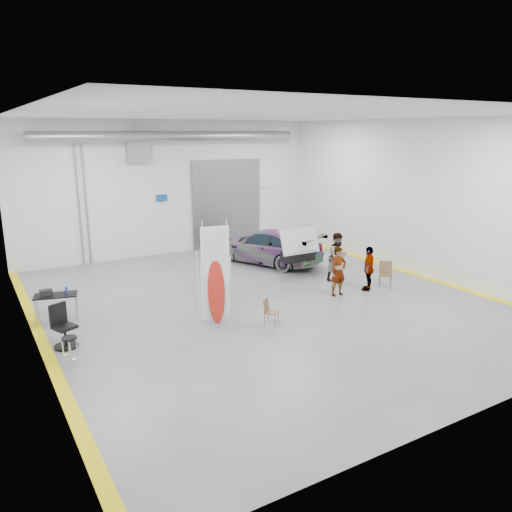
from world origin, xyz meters
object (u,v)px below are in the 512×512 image
person_a (338,271)px  person_c (369,268)px  shop_stool (70,352)px  office_chair (64,328)px  folding_chair_near (271,317)px  person_b (338,257)px  surfboard_display (217,282)px  sedan_car (267,246)px  work_table (53,295)px  folding_chair_far (385,280)px

person_a → person_c: 1.31m
person_c → shop_stool: person_c is taller
office_chair → folding_chair_near: bearing=-38.3°
person_a → person_c: person_a is taller
person_b → person_a: bearing=-133.4°
person_c → surfboard_display: size_ratio=0.52×
surfboard_display → shop_stool: 4.49m
person_a → surfboard_display: size_ratio=0.56×
sedan_car → office_chair: (-9.14, -4.65, -0.21)m
folding_chair_near → work_table: bearing=105.6°
surfboard_display → shop_stool: size_ratio=4.14×
person_a → person_b: bearing=50.2°
person_b → person_c: person_b is taller
folding_chair_near → folding_chair_far: folding_chair_far is taller
shop_stool → office_chair: bearing=85.8°
person_c → surfboard_display: 5.98m
work_table → sedan_car: bearing=15.1°
sedan_car → folding_chair_far: sedan_car is taller
sedan_car → folding_chair_near: 7.17m
person_c → folding_chair_far: size_ratio=1.70×
surfboard_display → sedan_car: bearing=57.8°
surfboard_display → office_chair: surfboard_display is taller
folding_chair_near → work_table: 6.54m
person_a → person_b: size_ratio=0.94×
folding_chair_far → shop_stool: folding_chair_far is taller
folding_chair_near → shop_stool: folding_chair_near is taller
person_c → shop_stool: size_ratio=2.16×
person_c → shop_stool: (-10.30, -0.78, -0.43)m
folding_chair_far → sedan_car: bearing=150.6°
folding_chair_near → shop_stool: (-5.57, 0.26, 0.12)m
person_a → work_table: bearing=163.1°
sedan_car → folding_chair_far: bearing=86.2°
sedan_car → shop_stool: bearing=9.5°
surfboard_display → work_table: 4.96m
office_chair → sedan_car: bearing=3.9°
work_table → shop_stool: bearing=-93.2°
person_b → sedan_car: bearing=100.1°
person_c → surfboard_display: bearing=-37.9°
person_b → surfboard_display: 6.03m
sedan_car → folding_chair_far: (1.81, -5.20, -0.43)m
person_b → person_c: 1.53m
person_a → office_chair: 8.92m
person_b → shop_stool: 10.43m
surfboard_display → person_a: bearing=12.9°
sedan_car → shop_stool: (-9.23, -5.89, -0.35)m
person_a → person_b: person_b is taller
work_table → office_chair: (-0.10, -2.20, -0.26)m
person_b → folding_chair_near: (-4.59, -2.56, -0.67)m
folding_chair_far → person_a: bearing=-143.9°
folding_chair_far → work_table: work_table is taller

